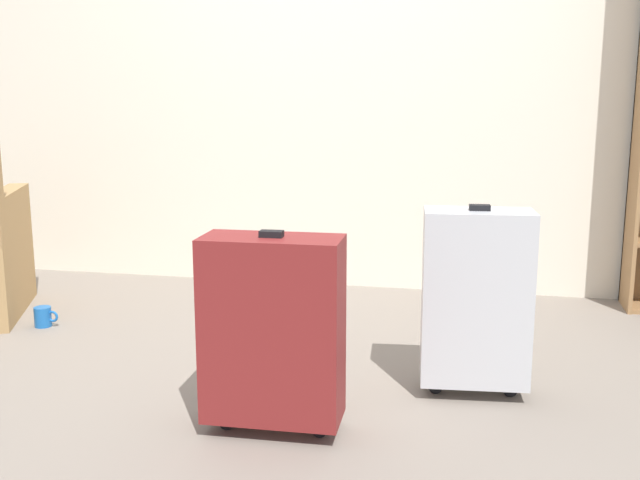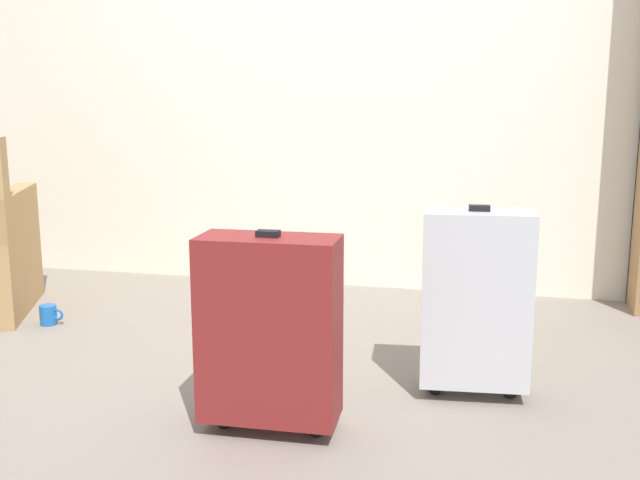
% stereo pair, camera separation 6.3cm
% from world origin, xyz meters
% --- Properties ---
extents(ground_plane, '(10.26, 10.26, 0.00)m').
position_xyz_m(ground_plane, '(0.00, 0.00, 0.00)').
color(ground_plane, slate).
extents(back_wall, '(5.87, 0.10, 2.60)m').
position_xyz_m(back_wall, '(0.00, 1.65, 1.30)').
color(back_wall, beige).
rests_on(back_wall, ground).
extents(mug, '(0.12, 0.08, 0.10)m').
position_xyz_m(mug, '(-1.20, 0.54, 0.05)').
color(mug, '#1959A5').
rests_on(mug, ground).
extents(suitcase_silver, '(0.40, 0.24, 0.71)m').
position_xyz_m(suitcase_silver, '(0.81, 0.13, 0.37)').
color(suitcase_silver, '#B7BABF').
rests_on(suitcase_silver, ground).
extents(suitcase_dark_red, '(0.45, 0.21, 0.67)m').
position_xyz_m(suitcase_dark_red, '(0.17, -0.32, 0.35)').
color(suitcase_dark_red, maroon).
rests_on(suitcase_dark_red, ground).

